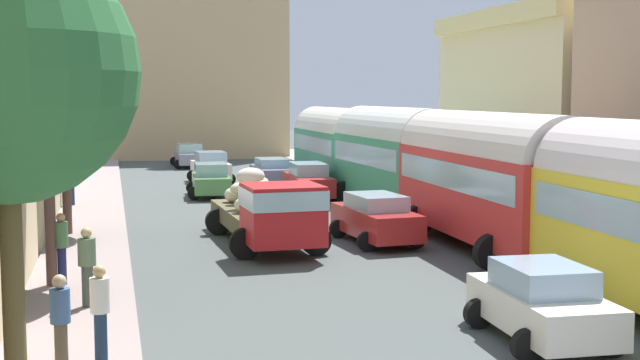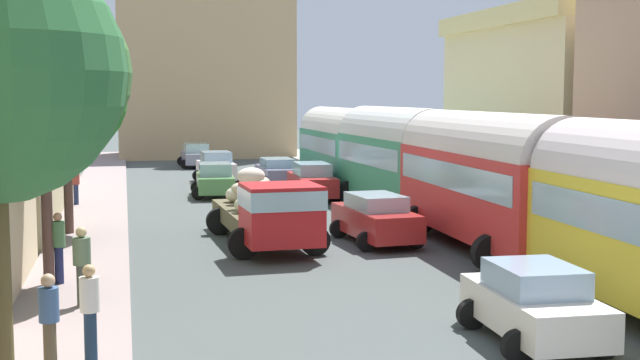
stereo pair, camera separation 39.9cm
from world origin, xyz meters
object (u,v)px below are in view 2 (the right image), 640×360
at_px(car_0, 215,180).
at_px(car_6, 277,171).
at_px(parked_bus_3, 340,143).
at_px(pedestrian_1, 82,264).
at_px(car_5, 312,181).
at_px(pedestrian_3, 49,321).
at_px(parked_bus_2, 395,154).
at_px(car_1, 216,167).
at_px(car_4, 376,218).
at_px(pedestrian_0, 76,183).
at_px(parked_bus_1, 487,174).
at_px(car_2, 196,155).
at_px(pedestrian_2, 59,245).
at_px(pedestrian_4, 90,310).
at_px(car_3, 534,304).
at_px(cargo_truck_0, 268,211).

bearing_deg(car_0, car_6, 51.13).
distance_m(parked_bus_3, pedestrian_1, 25.69).
xyz_separation_m(car_5, pedestrian_1, (-9.16, -18.36, 0.24)).
xyz_separation_m(pedestrian_1, pedestrian_3, (-0.29, -4.73, 0.00)).
height_order(parked_bus_2, parked_bus_3, parked_bus_2).
xyz_separation_m(car_1, car_5, (3.46, -8.24, -0.01)).
distance_m(car_4, pedestrian_0, 14.65).
height_order(parked_bus_1, pedestrian_3, parked_bus_1).
distance_m(car_0, car_2, 16.58).
height_order(parked_bus_3, pedestrian_2, parked_bus_3).
height_order(pedestrian_2, pedestrian_4, pedestrian_2).
distance_m(car_3, pedestrian_0, 24.02).
bearing_deg(parked_bus_3, car_1, 147.84).
height_order(car_1, pedestrian_2, pedestrian_2).
xyz_separation_m(car_1, pedestrian_3, (-5.99, -31.33, 0.23)).
bearing_deg(parked_bus_1, parked_bus_3, 90.00).
height_order(parked_bus_2, car_3, parked_bus_2).
distance_m(parked_bus_3, car_1, 7.11).
relative_size(car_1, car_4, 0.88).
bearing_deg(car_0, pedestrian_3, -101.90).
xyz_separation_m(parked_bus_1, car_1, (-5.90, 21.71, -1.48)).
height_order(car_0, car_4, car_4).
bearing_deg(car_0, car_4, -74.90).
distance_m(parked_bus_1, car_5, 13.78).
bearing_deg(car_2, car_1, -88.84).
bearing_deg(car_5, car_0, 153.66).
distance_m(car_5, pedestrian_3, 24.95).
relative_size(car_3, pedestrian_1, 1.98).
bearing_deg(pedestrian_1, pedestrian_2, 105.51).
xyz_separation_m(parked_bus_1, parked_bus_3, (0.00, 18.00, -0.07)).
height_order(parked_bus_2, pedestrian_2, parked_bus_2).
bearing_deg(pedestrian_0, car_4, -48.27).
bearing_deg(car_3, car_0, 97.95).
height_order(car_3, car_6, car_3).
height_order(car_2, pedestrian_1, pedestrian_1).
xyz_separation_m(parked_bus_2, car_0, (-6.60, 6.53, -1.55)).
relative_size(car_0, pedestrian_0, 2.21).
relative_size(car_2, pedestrian_1, 2.32).
bearing_deg(car_3, car_4, 88.86).
relative_size(parked_bus_2, car_6, 1.93).
distance_m(car_2, car_5, 18.99).
height_order(cargo_truck_0, car_0, cargo_truck_0).
xyz_separation_m(car_0, pedestrian_0, (-6.08, -2.69, 0.27)).
bearing_deg(car_4, car_1, 98.56).
relative_size(parked_bus_2, pedestrian_2, 4.45).
bearing_deg(car_2, car_4, -83.97).
height_order(parked_bus_3, pedestrian_4, parked_bus_3).
bearing_deg(cargo_truck_0, pedestrian_1, -127.75).
distance_m(car_6, pedestrian_4, 30.39).
bearing_deg(car_2, pedestrian_4, -97.17).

